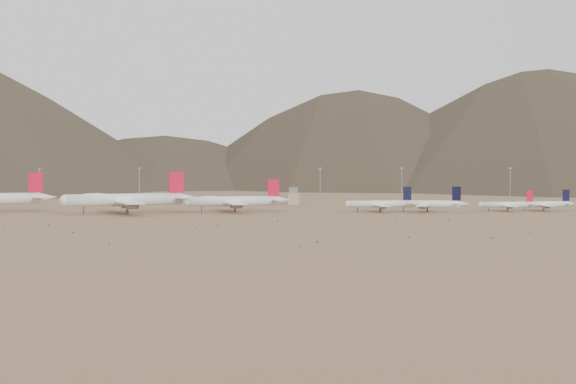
{
  "coord_description": "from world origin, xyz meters",
  "views": [
    {
      "loc": [
        -8.4,
        -436.71,
        27.87
      ],
      "look_at": [
        20.74,
        30.0,
        11.86
      ],
      "focal_mm": 50.0,
      "sensor_mm": 36.0,
      "label": 1
    }
  ],
  "objects": [
    {
      "name": "mast_west",
      "position": [
        -76.74,
        122.63,
        14.2
      ],
      "size": [
        2.0,
        0.6,
        25.7
      ],
      "color": "gray",
      "rests_on": "ground"
    },
    {
      "name": "narrowbody_a",
      "position": [
        75.42,
        28.73,
        4.8
      ],
      "size": [
        44.77,
        32.36,
        14.79
      ],
      "rotation": [
        0.0,
        0.0,
        0.1
      ],
      "color": "white",
      "rests_on": "ground"
    },
    {
      "name": "narrowbody_b",
      "position": [
        102.74,
        25.91,
        4.91
      ],
      "size": [
        43.77,
        32.73,
        15.12
      ],
      "rotation": [
        0.0,
        0.0,
        -0.35
      ],
      "color": "white",
      "rests_on": "ground"
    },
    {
      "name": "mast_east",
      "position": [
        109.7,
        135.39,
        14.2
      ],
      "size": [
        2.0,
        0.6,
        25.7
      ],
      "color": "gray",
      "rests_on": "ground"
    },
    {
      "name": "mast_far_west",
      "position": [
        -144.68,
        123.1,
        14.2
      ],
      "size": [
        2.0,
        0.6,
        25.7
      ],
      "color": "gray",
      "rests_on": "ground"
    },
    {
      "name": "narrowbody_c",
      "position": [
        152.29,
        31.03,
        4.04
      ],
      "size": [
        37.77,
        27.03,
        12.46
      ],
      "rotation": [
        0.0,
        0.0,
        0.03
      ],
      "color": "white",
      "rests_on": "ground"
    },
    {
      "name": "mast_centre",
      "position": [
        47.62,
        107.58,
        14.2
      ],
      "size": [
        2.0,
        0.6,
        25.7
      ],
      "color": "gray",
      "rests_on": "ground"
    },
    {
      "name": "mast_far_east",
      "position": [
        183.24,
        116.94,
        14.2
      ],
      "size": [
        2.0,
        0.6,
        25.7
      ],
      "color": "gray",
      "rests_on": "ground"
    },
    {
      "name": "ground",
      "position": [
        0.0,
        0.0,
        0.0
      ],
      "size": [
        3000.0,
        3000.0,
        0.0
      ],
      "primitive_type": "plane",
      "color": "#A27C54",
      "rests_on": "ground"
    },
    {
      "name": "narrowbody_d",
      "position": [
        174.9,
        32.75,
        4.17
      ],
      "size": [
        38.97,
        27.99,
        12.85
      ],
      "rotation": [
        0.0,
        0.0,
        0.06
      ],
      "color": "white",
      "rests_on": "ground"
    },
    {
      "name": "widebody_east",
      "position": [
        -11.1,
        33.92,
        6.56
      ],
      "size": [
        63.23,
        49.6,
        19.02
      ],
      "rotation": [
        0.0,
        0.0,
        0.21
      ],
      "color": "white",
      "rests_on": "ground"
    },
    {
      "name": "control_tower",
      "position": [
        30.0,
        120.0,
        5.32
      ],
      "size": [
        8.0,
        8.0,
        12.0
      ],
      "color": "tan",
      "rests_on": "ground"
    },
    {
      "name": "widebody_centre",
      "position": [
        -72.28,
        22.28,
        8.11
      ],
      "size": [
        75.14,
        60.17,
        23.52
      ],
      "rotation": [
        0.0,
        0.0,
        0.37
      ],
      "color": "white",
      "rests_on": "ground"
    },
    {
      "name": "desert_scrub",
      "position": [
        -1.95,
        -98.85,
        0.31
      ],
      "size": [
        427.92,
        173.47,
        0.81
      ],
      "color": "olive",
      "rests_on": "ground"
    },
    {
      "name": "mountain_ridge",
      "position": [
        0.0,
        900.0,
        150.0
      ],
      "size": [
        4400.0,
        1000.0,
        300.0
      ],
      "color": "#4C3F2D",
      "rests_on": "ground"
    }
  ]
}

